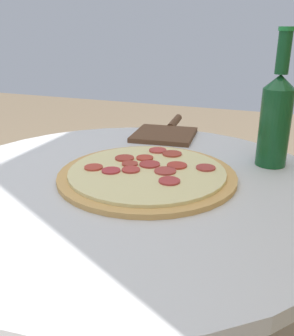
# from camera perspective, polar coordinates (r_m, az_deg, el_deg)

# --- Properties ---
(table) EXTENTS (0.80, 0.80, 0.68)m
(table) POSITION_cam_1_polar(r_m,az_deg,el_deg) (0.80, -2.53, -12.35)
(table) COLOR silver
(table) RESTS_ON ground_plane
(pizza) EXTENTS (0.35, 0.35, 0.02)m
(pizza) POSITION_cam_1_polar(r_m,az_deg,el_deg) (0.74, 0.02, -0.85)
(pizza) COLOR tan
(pizza) RESTS_ON table
(beer_bottle) EXTENTS (0.06, 0.06, 0.28)m
(beer_bottle) POSITION_cam_1_polar(r_m,az_deg,el_deg) (0.82, 19.04, 7.50)
(beer_bottle) COLOR #144C23
(beer_bottle) RESTS_ON table
(pizza_paddle) EXTENTS (0.30, 0.17, 0.02)m
(pizza_paddle) POSITION_cam_1_polar(r_m,az_deg,el_deg) (1.04, 2.94, 5.45)
(pizza_paddle) COLOR brown
(pizza_paddle) RESTS_ON table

